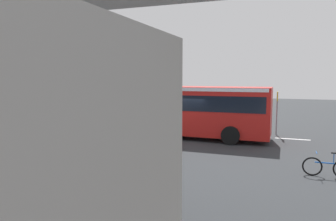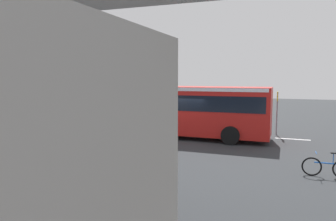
{
  "view_description": "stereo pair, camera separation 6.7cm",
  "coord_description": "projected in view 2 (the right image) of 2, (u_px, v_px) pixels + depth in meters",
  "views": [
    {
      "loc": [
        -5.42,
        18.09,
        3.73
      ],
      "look_at": [
        1.53,
        -0.77,
        1.6
      ],
      "focal_mm": 33.77,
      "sensor_mm": 36.0,
      "label": 1
    },
    {
      "loc": [
        -5.48,
        18.06,
        3.73
      ],
      "look_at": [
        1.53,
        -0.77,
        1.6
      ],
      "focal_mm": 33.77,
      "sensor_mm": 36.0,
      "label": 2
    }
  ],
  "objects": [
    {
      "name": "city_bus",
      "position": [
        175.0,
        107.0,
        19.76
      ],
      "size": [
        11.54,
        2.85,
        3.15
      ],
      "color": "red",
      "rests_on": "ground"
    },
    {
      "name": "traffic_sign",
      "position": [
        277.0,
        106.0,
        20.24
      ],
      "size": [
        0.08,
        0.6,
        2.8
      ],
      "color": "slate",
      "rests_on": "ground"
    },
    {
      "name": "bicycle_blue",
      "position": [
        327.0,
        168.0,
        11.76
      ],
      "size": [
        1.77,
        0.44,
        0.96
      ],
      "color": "black",
      "rests_on": "ground"
    },
    {
      "name": "lane_dash_centre",
      "position": [
        169.0,
        131.0,
        21.84
      ],
      "size": [
        2.0,
        0.2,
        0.01
      ],
      "primitive_type": "cube",
      "color": "silver",
      "rests_on": "ground"
    },
    {
      "name": "ground",
      "position": [
        187.0,
        139.0,
        19.13
      ],
      "size": [
        80.0,
        80.0,
        0.0
      ],
      "primitive_type": "plane",
      "color": "#2D3033"
    },
    {
      "name": "lane_dash_leftmost",
      "position": [
        293.0,
        139.0,
        19.06
      ],
      "size": [
        2.0,
        0.2,
        0.01
      ],
      "primitive_type": "cube",
      "color": "silver",
      "rests_on": "ground"
    },
    {
      "name": "lane_dash_right",
      "position": [
        118.0,
        128.0,
        23.22
      ],
      "size": [
        2.0,
        0.2,
        0.01
      ],
      "primitive_type": "cube",
      "color": "silver",
      "rests_on": "ground"
    },
    {
      "name": "lane_dash_left",
      "position": [
        226.0,
        135.0,
        20.45
      ],
      "size": [
        2.0,
        0.2,
        0.01
      ],
      "primitive_type": "cube",
      "color": "silver",
      "rests_on": "ground"
    },
    {
      "name": "pedestrian_overpass",
      "position": [
        7.0,
        13.0,
        6.54
      ],
      "size": [
        25.28,
        2.6,
        6.85
      ],
      "color": "#B2ADA5",
      "rests_on": "ground"
    }
  ]
}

